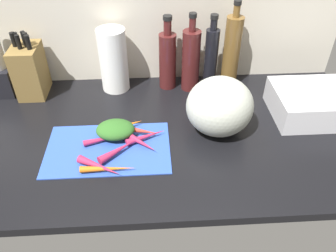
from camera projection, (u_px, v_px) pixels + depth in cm
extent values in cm
cube|color=black|center=(139.00, 133.00, 123.73)|extent=(170.00, 80.00, 3.00)
cube|color=beige|center=(135.00, 10.00, 133.97)|extent=(170.00, 3.00, 60.00)
cube|color=#2D51B7|center=(108.00, 148.00, 114.64)|extent=(41.79, 25.84, 0.80)
cone|color=#B2264C|center=(146.00, 136.00, 117.05)|extent=(14.34, 7.96, 2.34)
cone|color=#B2264C|center=(139.00, 141.00, 114.84)|extent=(13.25, 12.66, 2.88)
cone|color=#B2264C|center=(118.00, 150.00, 111.27)|extent=(12.94, 11.46, 2.76)
cone|color=#B2264C|center=(105.00, 139.00, 116.38)|extent=(14.98, 6.21, 2.05)
cone|color=#B2264C|center=(99.00, 166.00, 105.58)|extent=(14.63, 9.90, 2.66)
cone|color=orange|center=(108.00, 169.00, 105.16)|extent=(17.36, 2.49, 2.15)
cone|color=red|center=(135.00, 130.00, 119.01)|extent=(16.88, 7.88, 3.32)
cone|color=orange|center=(124.00, 126.00, 120.97)|extent=(13.79, 7.95, 2.89)
ellipsoid|color=#2D6023|center=(115.00, 130.00, 117.35)|extent=(13.38, 10.29, 5.66)
ellipsoid|color=#B2B7A8|center=(220.00, 107.00, 116.29)|extent=(23.23, 21.63, 20.99)
cube|color=olive|center=(30.00, 71.00, 135.70)|extent=(10.51, 14.77, 20.73)
cylinder|color=black|center=(14.00, 39.00, 128.12)|extent=(1.99, 1.99, 5.50)
cylinder|color=black|center=(17.00, 39.00, 128.08)|extent=(1.49, 1.49, 5.50)
cylinder|color=black|center=(18.00, 42.00, 126.34)|extent=(1.71, 1.71, 5.50)
cylinder|color=black|center=(24.00, 38.00, 128.93)|extent=(1.73, 1.73, 5.50)
cylinder|color=black|center=(26.00, 40.00, 127.83)|extent=(1.88, 1.88, 5.50)
cylinder|color=black|center=(28.00, 42.00, 126.15)|extent=(1.85, 1.85, 5.50)
cube|color=black|center=(1.00, 80.00, 138.91)|extent=(11.48, 11.48, 11.76)
cylinder|color=white|center=(113.00, 60.00, 137.13)|extent=(11.39, 11.39, 26.06)
cylinder|color=#471919|center=(168.00, 62.00, 139.14)|extent=(7.07, 7.07, 23.36)
cylinder|color=#471919|center=(168.00, 27.00, 129.96)|extent=(3.13, 3.13, 5.95)
cylinder|color=black|center=(168.00, 18.00, 127.60)|extent=(3.60, 3.60, 1.60)
cylinder|color=#471919|center=(191.00, 61.00, 137.42)|extent=(7.37, 7.37, 25.35)
cylinder|color=#471919|center=(192.00, 24.00, 127.78)|extent=(2.63, 2.63, 5.45)
cylinder|color=black|center=(193.00, 15.00, 125.57)|extent=(3.03, 3.03, 1.60)
cylinder|color=black|center=(211.00, 60.00, 137.71)|extent=(5.43, 5.43, 25.66)
cylinder|color=black|center=(214.00, 24.00, 128.29)|extent=(2.67, 2.67, 4.44)
cylinder|color=black|center=(215.00, 17.00, 126.39)|extent=(3.07, 3.07, 1.60)
cylinder|color=brown|center=(231.00, 53.00, 138.34)|extent=(6.94, 6.94, 29.79)
cylinder|color=brown|center=(237.00, 11.00, 127.54)|extent=(2.59, 2.59, 4.71)
cylinder|color=black|center=(238.00, 2.00, 125.57)|extent=(2.98, 2.98, 1.60)
cube|color=silver|center=(312.00, 103.00, 127.31)|extent=(29.05, 24.30, 10.22)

